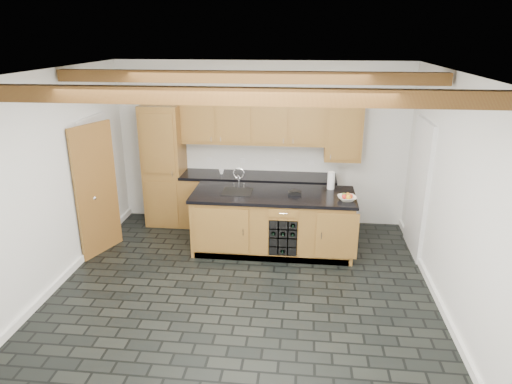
# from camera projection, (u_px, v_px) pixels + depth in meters

# --- Properties ---
(ground) EXTENTS (5.00, 5.00, 0.00)m
(ground) POSITION_uv_depth(u_px,v_px,m) (243.00, 291.00, 6.00)
(ground) COLOR black
(ground) RESTS_ON ground
(room_shell) EXTENTS (5.01, 5.00, 5.00)m
(room_shell) POSITION_uv_depth(u_px,v_px,m) (240.00, 169.00, 6.01)
(room_shell) COLOR white
(room_shell) RESTS_ON ground
(back_cabinetry) EXTENTS (3.65, 0.62, 2.20)m
(back_cabinetry) POSITION_uv_depth(u_px,v_px,m) (238.00, 171.00, 7.82)
(back_cabinetry) COLOR olive
(back_cabinetry) RESTS_ON ground
(island) EXTENTS (2.48, 0.96, 0.93)m
(island) POSITION_uv_depth(u_px,v_px,m) (273.00, 222.00, 7.02)
(island) COLOR olive
(island) RESTS_ON ground
(faucet) EXTENTS (0.45, 0.40, 0.34)m
(faucet) POSITION_uv_depth(u_px,v_px,m) (238.00, 189.00, 6.96)
(faucet) COLOR black
(faucet) RESTS_ON island
(kitchen_scale) EXTENTS (0.20, 0.13, 0.06)m
(kitchen_scale) POSITION_uv_depth(u_px,v_px,m) (295.00, 193.00, 6.82)
(kitchen_scale) COLOR black
(kitchen_scale) RESTS_ON island
(fruit_bowl) EXTENTS (0.30, 0.30, 0.06)m
(fruit_bowl) POSITION_uv_depth(u_px,v_px,m) (347.00, 198.00, 6.58)
(fruit_bowl) COLOR white
(fruit_bowl) RESTS_ON island
(fruit_cluster) EXTENTS (0.16, 0.17, 0.07)m
(fruit_cluster) POSITION_uv_depth(u_px,v_px,m) (347.00, 196.00, 6.57)
(fruit_cluster) COLOR red
(fruit_cluster) RESTS_ON fruit_bowl
(paper_towel) EXTENTS (0.11, 0.11, 0.27)m
(paper_towel) POSITION_uv_depth(u_px,v_px,m) (331.00, 181.00, 7.03)
(paper_towel) COLOR white
(paper_towel) RESTS_ON island
(mug) EXTENTS (0.10, 0.10, 0.08)m
(mug) POSITION_uv_depth(u_px,v_px,m) (221.00, 172.00, 7.81)
(mug) COLOR white
(mug) RESTS_ON back_cabinetry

